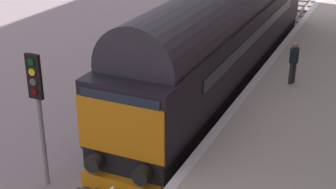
# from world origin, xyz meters

# --- Properties ---
(ground_plane) EXTENTS (140.00, 140.00, 0.00)m
(ground_plane) POSITION_xyz_m (0.00, 0.00, 0.00)
(ground_plane) COLOR gray
(ground_plane) RESTS_ON ground
(track_main) EXTENTS (2.50, 60.00, 0.15)m
(track_main) POSITION_xyz_m (0.00, 0.00, 0.06)
(track_main) COLOR gray
(track_main) RESTS_ON ground
(station_platform) EXTENTS (4.00, 44.00, 1.01)m
(station_platform) POSITION_xyz_m (3.60, 0.00, 0.50)
(station_platform) COLOR #B6AB9F
(station_platform) RESTS_ON ground
(diesel_locomotive) EXTENTS (2.74, 18.07, 4.68)m
(diesel_locomotive) POSITION_xyz_m (0.00, 7.08, 2.48)
(diesel_locomotive) COLOR black
(diesel_locomotive) RESTS_ON ground
(signal_post_mid) EXTENTS (0.44, 0.22, 4.01)m
(signal_post_mid) POSITION_xyz_m (-2.25, -2.25, 2.63)
(signal_post_mid) COLOR gray
(signal_post_mid) RESTS_ON ground
(waiting_passenger) EXTENTS (0.45, 0.47, 1.64)m
(waiting_passenger) POSITION_xyz_m (3.08, 6.06, 1.99)
(waiting_passenger) COLOR #2F3232
(waiting_passenger) RESTS_ON station_platform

